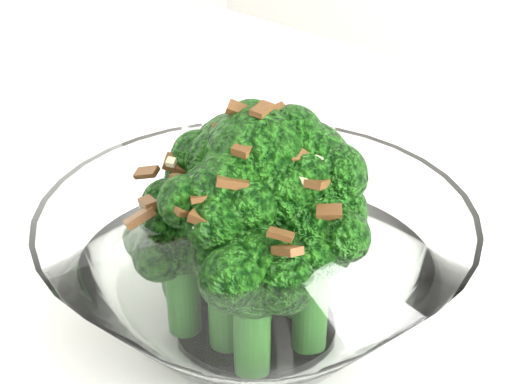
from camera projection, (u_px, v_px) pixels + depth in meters
The scene contains 2 objects.
table at pixel (307, 313), 0.57m from camera, with size 1.30×0.96×0.75m.
broccoli_dish at pixel (253, 257), 0.42m from camera, with size 0.25×0.25×0.16m.
Camera 1 is at (0.11, -0.44, 1.05)m, focal length 50.00 mm.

